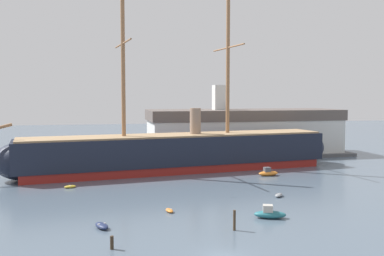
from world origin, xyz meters
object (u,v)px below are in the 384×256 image
(dinghy_mid_right, at_px, (279,195))
(mooring_piling_left_pair, at_px, (112,243))
(dinghy_near_centre, at_px, (169,210))
(tall_ship, at_px, (178,152))
(motorboat_foreground_right, at_px, (270,214))
(dinghy_alongside_bow, at_px, (70,187))
(mooring_piling_nearest, at_px, (234,220))
(motorboat_far_left, at_px, (15,168))
(dinghy_foreground_left, at_px, (102,226))
(seagull_in_flight, at_px, (175,132))
(dockside_warehouse_right, at_px, (244,132))
(motorboat_alongside_stern, at_px, (268,173))
(motorboat_distant_centre, at_px, (157,159))

(dinghy_mid_right, height_order, mooring_piling_left_pair, mooring_piling_left_pair)
(dinghy_near_centre, relative_size, mooring_piling_left_pair, 1.46)
(tall_ship, distance_m, motorboat_foreground_right, 37.01)
(dinghy_alongside_bow, height_order, mooring_piling_nearest, mooring_piling_nearest)
(motorboat_far_left, xyz_separation_m, mooring_piling_nearest, (31.65, -47.52, 0.59))
(dinghy_foreground_left, height_order, seagull_in_flight, seagull_in_flight)
(dockside_warehouse_right, bearing_deg, dinghy_near_centre, -118.68)
(motorboat_foreground_right, bearing_deg, dockside_warehouse_right, 74.09)
(dinghy_foreground_left, height_order, motorboat_far_left, motorboat_far_left)
(dinghy_mid_right, xyz_separation_m, mooring_piling_nearest, (-11.82, -14.55, 0.93))
(tall_ship, relative_size, motorboat_far_left, 17.68)
(tall_ship, distance_m, dinghy_foreground_left, 39.81)
(dinghy_mid_right, height_order, seagull_in_flight, seagull_in_flight)
(mooring_piling_left_pair, distance_m, dockside_warehouse_right, 73.94)
(dinghy_alongside_bow, relative_size, motorboat_alongside_stern, 0.53)
(motorboat_alongside_stern, relative_size, motorboat_far_left, 0.94)
(dinghy_foreground_left, height_order, mooring_piling_nearest, mooring_piling_nearest)
(motorboat_foreground_right, height_order, mooring_piling_left_pair, motorboat_foreground_right)
(dinghy_alongside_bow, xyz_separation_m, motorboat_alongside_stern, (36.74, 3.47, 0.35))
(motorboat_alongside_stern, distance_m, mooring_piling_left_pair, 46.54)
(tall_ship, distance_m, seagull_in_flight, 20.87)
(tall_ship, height_order, motorboat_foreground_right, tall_ship)
(dinghy_mid_right, bearing_deg, dinghy_foreground_left, -158.49)
(mooring_piling_nearest, bearing_deg, motorboat_foreground_right, 33.17)
(motorboat_far_left, bearing_deg, dockside_warehouse_right, 14.04)
(seagull_in_flight, bearing_deg, dinghy_mid_right, -22.53)
(motorboat_far_left, distance_m, mooring_piling_left_pair, 53.79)
(mooring_piling_left_pair, bearing_deg, dinghy_foreground_left, 97.00)
(motorboat_alongside_stern, height_order, seagull_in_flight, seagull_in_flight)
(dockside_warehouse_right, height_order, seagull_in_flight, dockside_warehouse_right)
(tall_ship, height_order, dockside_warehouse_right, tall_ship)
(seagull_in_flight, bearing_deg, tall_ship, 78.29)
(motorboat_far_left, bearing_deg, dinghy_foreground_left, -68.91)
(motorboat_distant_centre, relative_size, mooring_piling_nearest, 1.77)
(dinghy_alongside_bow, distance_m, motorboat_far_left, 22.86)
(dinghy_foreground_left, xyz_separation_m, dockside_warehouse_right, (37.08, 56.96, 5.57))
(dinghy_alongside_bow, distance_m, mooring_piling_left_pair, 31.81)
(seagull_in_flight, bearing_deg, dockside_warehouse_right, 57.79)
(motorboat_foreground_right, distance_m, mooring_piling_nearest, 7.10)
(mooring_piling_left_pair, bearing_deg, mooring_piling_nearest, 13.21)
(dinghy_alongside_bow, xyz_separation_m, motorboat_distant_centre, (18.42, 26.53, 0.34))
(motorboat_alongside_stern, bearing_deg, mooring_piling_left_pair, -131.70)
(motorboat_distant_centre, distance_m, mooring_piling_nearest, 54.55)
(dinghy_mid_right, xyz_separation_m, mooring_piling_left_pair, (-25.80, -17.84, 0.42))
(mooring_piling_left_pair, relative_size, dockside_warehouse_right, 0.03)
(dockside_warehouse_right, bearing_deg, tall_ship, -135.92)
(dinghy_alongside_bow, height_order, motorboat_alongside_stern, motorboat_alongside_stern)
(tall_ship, relative_size, dinghy_near_centre, 38.03)
(dinghy_alongside_bow, bearing_deg, dockside_warehouse_right, 38.17)
(tall_ship, bearing_deg, mooring_piling_left_pair, -108.85)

